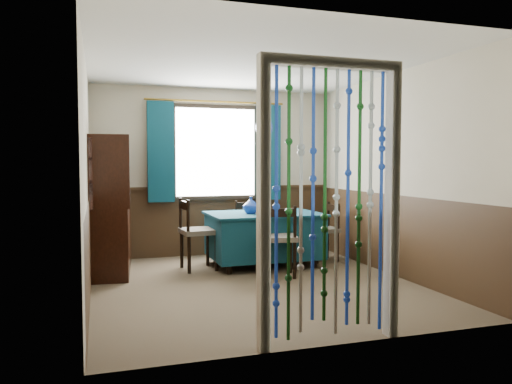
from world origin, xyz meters
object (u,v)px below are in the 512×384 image
object	(u,v)px
pendant_lamp	(264,127)
chair_near	(278,239)
vase_table	(251,206)
chair_right	(324,230)
dining_table	(264,235)
chair_far	(250,227)
chair_left	(196,232)
vase_sideboard	(114,195)
sideboard	(110,225)
bowl_shelf	(115,179)

from	to	relation	value
pendant_lamp	chair_near	bearing A→B (deg)	-93.67
vase_table	chair_right	bearing A→B (deg)	4.14
dining_table	pendant_lamp	bearing A→B (deg)	-90.63
chair_far	vase_table	size ratio (longest dim) A/B	4.07
chair_left	chair_far	bearing A→B (deg)	118.56
chair_right	vase_sideboard	bearing A→B (deg)	80.91
chair_near	chair_right	size ratio (longest dim) A/B	1.07
chair_left	vase_sideboard	distance (m)	1.24
dining_table	chair_left	size ratio (longest dim) A/B	1.61
chair_far	vase_table	bearing A→B (deg)	68.53
chair_near	vase_table	xyz separation A→B (m)	(-0.15, 0.67, 0.35)
vase_table	vase_sideboard	distance (m)	1.84
chair_right	pendant_lamp	bearing A→B (deg)	94.57
sideboard	pendant_lamp	distance (m)	2.37
dining_table	vase_sideboard	size ratio (longest dim) A/B	7.62
chair_far	vase_table	xyz separation A→B (m)	(-0.19, -0.65, 0.38)
chair_left	pendant_lamp	size ratio (longest dim) A/B	1.20
dining_table	vase_table	distance (m)	0.44
vase_table	bowl_shelf	xyz separation A→B (m)	(-1.74, -0.03, 0.38)
chair_near	pendant_lamp	bearing A→B (deg)	98.86
chair_far	vase_table	world-z (taller)	vase_table
chair_right	sideboard	xyz separation A→B (m)	(-2.92, 0.14, 0.16)
chair_near	chair_left	xyz separation A→B (m)	(-0.88, 0.71, 0.03)
chair_right	sideboard	size ratio (longest dim) A/B	0.48
dining_table	chair_left	bearing A→B (deg)	178.23
dining_table	pendant_lamp	size ratio (longest dim) A/B	1.93
chair_right	pendant_lamp	size ratio (longest dim) A/B	1.06
chair_right	vase_table	xyz separation A→B (m)	(-1.12, -0.08, 0.38)
chair_near	sideboard	xyz separation A→B (m)	(-1.95, 0.89, 0.13)
dining_table	bowl_shelf	bearing A→B (deg)	-179.19
chair_right	chair_far	bearing A→B (deg)	59.37
vase_table	bowl_shelf	bearing A→B (deg)	-179.12
dining_table	vase_table	xyz separation A→B (m)	(-0.19, -0.02, 0.40)
vase_table	sideboard	bearing A→B (deg)	172.98
chair_far	pendant_lamp	size ratio (longest dim) A/B	1.07
chair_right	chair_near	bearing A→B (deg)	128.52
dining_table	sideboard	xyz separation A→B (m)	(-1.99, 0.20, 0.18)
sideboard	vase_table	distance (m)	1.83
sideboard	pendant_lamp	world-z (taller)	pendant_lamp
chair_far	chair_left	world-z (taller)	chair_left
sideboard	chair_left	bearing A→B (deg)	-4.84
chair_far	pendant_lamp	bearing A→B (deg)	84.92
chair_near	bowl_shelf	xyz separation A→B (m)	(-1.89, 0.64, 0.73)
chair_far	chair_left	xyz separation A→B (m)	(-0.92, -0.61, 0.05)
chair_left	vase_table	distance (m)	0.80
sideboard	bowl_shelf	size ratio (longest dim) A/B	9.08
vase_table	vase_sideboard	size ratio (longest dim) A/B	1.04
sideboard	vase_table	xyz separation A→B (m)	(1.80, -0.22, 0.22)
dining_table	vase_table	size ratio (longest dim) A/B	7.36
chair_left	vase_sideboard	world-z (taller)	vase_sideboard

